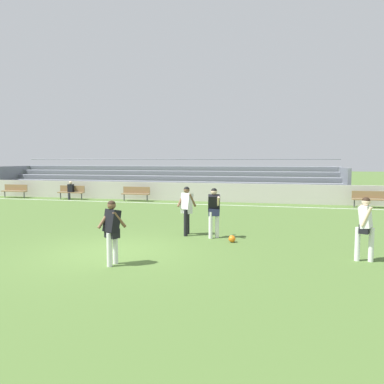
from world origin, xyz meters
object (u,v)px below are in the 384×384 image
Objects in this scene: spectator_seated at (70,189)px; player_dark_pressing_high at (214,208)px; soccer_ball at (232,239)px; bench_near_wall_gap at (72,191)px; bench_far_right at (15,190)px; player_white_trailing_run at (187,206)px; bleacher_stand at (162,180)px; bench_near_bin at (370,198)px; player_white_dropping_back at (365,223)px; player_dark_deep_cover at (112,227)px; bench_far_left at (136,192)px.

player_dark_pressing_high is (11.38, -9.65, 0.30)m from spectator_seated.
bench_near_wall_gap is at bearing 139.58° from soccer_ball.
bench_far_right is 17.55m from player_white_trailing_run.
soccer_ball is at bearing -63.41° from bleacher_stand.
bench_near_wall_gap is at bearing -143.97° from bleacher_stand.
bench_near_bin is 1.49× the size of spectator_seated.
player_white_trailing_run is 5.68m from player_white_dropping_back.
bench_near_wall_gap is 16.51m from player_dark_deep_cover.
bench_near_bin is 1.00× the size of bench_far_right.
player_white_dropping_back is at bearing -46.46° from bench_far_left.
spectator_seated is (-5.07, -3.80, -0.44)m from bleacher_stand.
bench_near_bin is 22.62m from bench_far_right.
player_dark_deep_cover is (4.44, -17.18, -0.19)m from bleacher_stand.
player_dark_deep_cover reaches higher than bench_far_right.
player_dark_deep_cover is at bearing -116.66° from player_dark_pressing_high.
player_dark_pressing_high reaches higher than player_dark_deep_cover.
player_dark_deep_cover is at bearing -69.93° from bench_far_left.
player_white_dropping_back is (15.64, -11.52, 0.29)m from spectator_seated.
bleacher_stand is at bearing 82.42° from bench_far_left.
spectator_seated is (-18.24, -0.12, 0.16)m from bench_near_bin.
bench_near_wall_gap is at bearing 125.17° from player_dark_deep_cover.
bleacher_stand is 6.30m from bench_near_wall_gap.
soccer_ball is (-3.59, 1.37, -0.88)m from player_white_dropping_back.
player_dark_deep_cover is 4.20m from soccer_ball.
bench_far_left is 11.14m from player_white_trailing_run.
player_dark_deep_cover is (4.93, -13.49, 0.41)m from bench_far_left.
player_dark_pressing_high is 7.62× the size of soccer_ball.
soccer_ball is at bearing -36.43° from player_dark_pressing_high.
player_dark_pressing_high reaches higher than spectator_seated.
soccer_ball is (12.05, -10.26, -0.44)m from bench_near_wall_gap.
player_white_dropping_back is 6.41m from player_dark_deep_cover.
player_white_trailing_run reaches higher than bench_far_right.
bleacher_stand is at bearing 115.12° from player_dark_pressing_high.
player_dark_deep_cover reaches higher than bench_near_wall_gap.
spectator_seated reaches higher than bench_near_wall_gap.
player_white_trailing_run is at bearing -68.10° from bleacher_stand.
bench_far_right is at bearing 178.48° from spectator_seated.
player_dark_deep_cover is at bearing -163.17° from player_white_dropping_back.
player_white_dropping_back is at bearing -36.65° from bench_near_wall_gap.
bench_near_bin reaches higher than soccer_ball.
player_white_trailing_run is (10.37, -9.51, 0.46)m from bench_near_wall_gap.
player_white_trailing_run is at bearing 157.98° from player_white_dropping_back.
bleacher_stand is at bearing 21.32° from bench_far_right.
player_white_dropping_back reaches higher than spectator_seated.
bench_near_bin is at bearing 58.90° from soccer_ball.
bench_near_wall_gap is 8.18× the size of soccer_ball.
bleacher_stand reaches higher than soccer_ball.
bench_near_bin is at bearing 57.07° from player_dark_deep_cover.
bleacher_stand is 14.80× the size of player_white_trailing_run.
spectator_seated is at bearing 143.62° from player_white_dropping_back.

